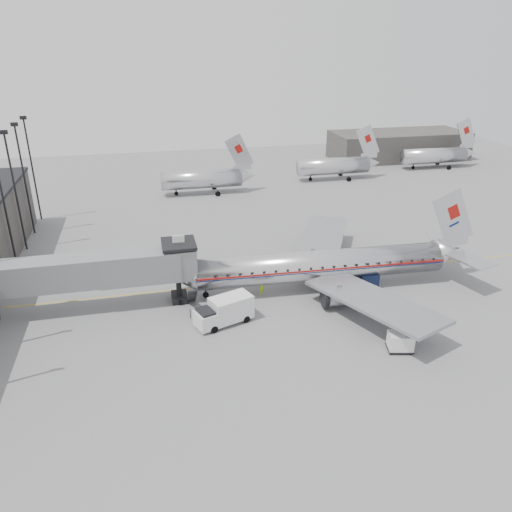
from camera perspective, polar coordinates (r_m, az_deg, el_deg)
The scene contains 12 objects.
ground at distance 51.31m, azimuth 2.09°, elevation -5.80°, with size 160.00×160.00×0.00m, color slate.
hangar at distance 119.81m, azimuth 15.94°, elevation 12.08°, with size 30.00×12.00×6.00m, color #3B3836.
apron_line at distance 57.14m, azimuth 3.45°, elevation -2.57°, with size 0.15×60.00×0.01m, color gold.
jet_bridge at distance 51.48m, azimuth -17.18°, elevation -1.59°, with size 21.00×6.20×7.10m.
distant_aircraft_near at distance 88.57m, azimuth -6.13°, elevation 8.81°, with size 16.39×3.20×10.26m.
distant_aircraft_mid at distance 98.70m, azimuth 8.93°, elevation 10.20°, with size 16.39×3.20×10.26m.
distant_aircraft_far at distance 113.04m, azimuth 19.77°, elevation 10.81°, with size 16.39×3.20×10.26m.
airliner at distance 54.52m, azimuth 8.11°, elevation -1.01°, with size 33.74×31.22×10.66m.
service_van at distance 47.90m, azimuth -3.62°, elevation -6.24°, with size 5.97×3.88×2.63m.
baggage_cart_navy at distance 56.17m, azimuth 12.68°, elevation -2.62°, with size 2.26×1.79×1.68m.
baggage_cart_white at distance 45.93m, azimuth 16.17°, elevation -9.36°, with size 2.50×2.12×1.71m.
ramp_worker at distance 53.32m, azimuth 0.67°, elevation -3.52°, with size 0.63×0.41×1.73m, color #BCE81B.
Camera 1 is at (-11.88, -43.08, 25.20)m, focal length 35.00 mm.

